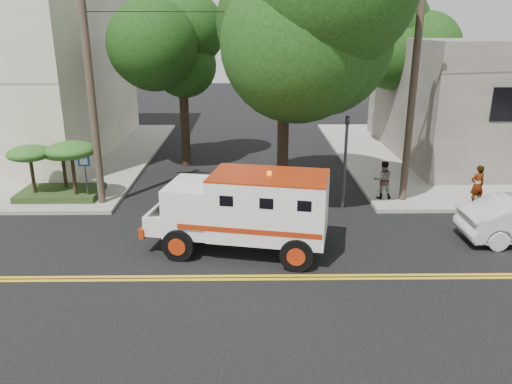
{
  "coord_description": "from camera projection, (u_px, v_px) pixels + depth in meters",
  "views": [
    {
      "loc": [
        0.2,
        -12.53,
        6.74
      ],
      "look_at": [
        0.4,
        2.83,
        1.6
      ],
      "focal_mm": 35.0,
      "sensor_mm": 36.0,
      "label": 1
    }
  ],
  "objects": [
    {
      "name": "pedestrian_a",
      "position": [
        477.0,
        185.0,
        19.05
      ],
      "size": [
        0.64,
        0.49,
        1.58
      ],
      "primitive_type": "imported",
      "rotation": [
        0.0,
        0.0,
        3.36
      ],
      "color": "gray",
      "rests_on": "sidewalk_ne"
    },
    {
      "name": "tree_main",
      "position": [
        298.0,
        12.0,
        17.65
      ],
      "size": [
        6.08,
        5.7,
        9.85
      ],
      "color": "black",
      "rests_on": "ground"
    },
    {
      "name": "utility_pole_left",
      "position": [
        91.0,
        90.0,
        18.21
      ],
      "size": [
        0.28,
        0.28,
        9.0
      ],
      "primitive_type": "cylinder",
      "color": "#382D23",
      "rests_on": "ground"
    },
    {
      "name": "ground",
      "position": [
        243.0,
        278.0,
        14.02
      ],
      "size": [
        100.0,
        100.0,
        0.0
      ],
      "primitive_type": "plane",
      "color": "black",
      "rests_on": "ground"
    },
    {
      "name": "tree_left",
      "position": [
        188.0,
        48.0,
        23.34
      ],
      "size": [
        4.48,
        4.2,
        7.7
      ],
      "color": "black",
      "rests_on": "ground"
    },
    {
      "name": "tree_right",
      "position": [
        408.0,
        38.0,
        27.15
      ],
      "size": [
        4.8,
        4.5,
        8.2
      ],
      "color": "black",
      "rests_on": "ground"
    },
    {
      "name": "palm_planter",
      "position": [
        57.0,
        161.0,
        19.69
      ],
      "size": [
        3.52,
        2.63,
        2.36
      ],
      "color": "#1E3314",
      "rests_on": "sidewalk_nw"
    },
    {
      "name": "sidewalk_ne",
      "position": [
        495.0,
        155.0,
        26.97
      ],
      "size": [
        17.0,
        17.0,
        0.15
      ],
      "primitive_type": "cube",
      "color": "gray",
      "rests_on": "ground"
    },
    {
      "name": "utility_pole_right",
      "position": [
        413.0,
        89.0,
        18.55
      ],
      "size": [
        0.28,
        0.28,
        9.0
      ],
      "primitive_type": "cylinder",
      "color": "#382D23",
      "rests_on": "ground"
    },
    {
      "name": "accessibility_sign",
      "position": [
        85.0,
        171.0,
        19.36
      ],
      "size": [
        0.45,
        0.1,
        2.02
      ],
      "color": "#3F3F42",
      "rests_on": "ground"
    },
    {
      "name": "armored_truck",
      "position": [
        246.0,
        208.0,
        15.23
      ],
      "size": [
        5.88,
        3.15,
        2.55
      ],
      "rotation": [
        0.0,
        0.0,
        -0.2
      ],
      "color": "white",
      "rests_on": "ground"
    },
    {
      "name": "pedestrian_b",
      "position": [
        383.0,
        180.0,
        19.81
      ],
      "size": [
        0.77,
        0.62,
        1.53
      ],
      "primitive_type": "imported",
      "rotation": [
        0.0,
        0.0,
        3.08
      ],
      "color": "gray",
      "rests_on": "sidewalk_ne"
    },
    {
      "name": "traffic_signal",
      "position": [
        346.0,
        152.0,
        18.67
      ],
      "size": [
        0.15,
        0.18,
        3.6
      ],
      "color": "#3F3F42",
      "rests_on": "ground"
    }
  ]
}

